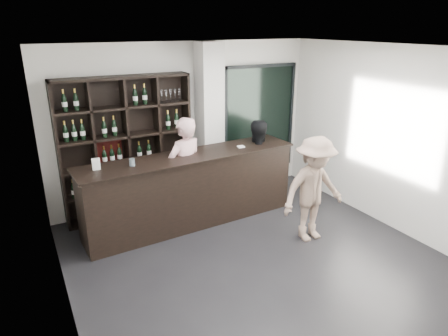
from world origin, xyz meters
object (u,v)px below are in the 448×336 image
tasting_counter (192,189)px  taster_black (255,164)px  customer (314,190)px  taster_pink (185,171)px  wine_shelf (127,149)px

tasting_counter → taster_black: bearing=1.2°
taster_black → customer: bearing=103.5°
taster_pink → customer: size_ratio=1.09×
taster_pink → taster_black: size_ratio=1.12×
wine_shelf → taster_black: size_ratio=1.49×
taster_pink → taster_black: (1.36, 0.00, -0.10)m
tasting_counter → customer: size_ratio=2.21×
taster_pink → wine_shelf: bearing=-59.4°
taster_black → customer: 1.45m
tasting_counter → taster_pink: size_ratio=2.02×
wine_shelf → taster_black: wine_shelf is taller
tasting_counter → taster_black: (1.30, 0.10, 0.20)m
wine_shelf → customer: size_ratio=1.46×
wine_shelf → taster_pink: wine_shelf is taller
tasting_counter → wine_shelf: bearing=131.3°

